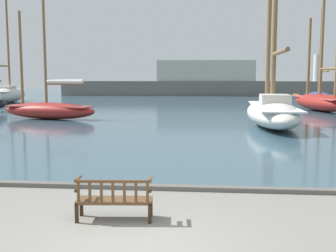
{
  "coord_description": "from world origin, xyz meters",
  "views": [
    {
      "loc": [
        1.27,
        -7.2,
        3.06
      ],
      "look_at": [
        -0.34,
        10.0,
        1.0
      ],
      "focal_mm": 45.0,
      "sensor_mm": 36.0,
      "label": 1
    }
  ],
  "objects_px": {
    "sailboat_mid_port": "(319,96)",
    "sailboat_outer_port": "(49,108)",
    "sailboat_nearest_starboard": "(9,94)",
    "sailboat_far_port": "(321,100)",
    "sailboat_outer_starboard": "(273,108)",
    "park_bench": "(114,199)"
  },
  "relations": [
    {
      "from": "sailboat_outer_port",
      "to": "sailboat_outer_starboard",
      "type": "bearing_deg",
      "value": -10.39
    },
    {
      "from": "sailboat_mid_port",
      "to": "sailboat_far_port",
      "type": "height_order",
      "value": "sailboat_far_port"
    },
    {
      "from": "sailboat_far_port",
      "to": "sailboat_mid_port",
      "type": "bearing_deg",
      "value": 76.53
    },
    {
      "from": "sailboat_outer_port",
      "to": "sailboat_far_port",
      "type": "bearing_deg",
      "value": 23.66
    },
    {
      "from": "park_bench",
      "to": "sailboat_outer_port",
      "type": "relative_size",
      "value": 0.18
    },
    {
      "from": "park_bench",
      "to": "sailboat_nearest_starboard",
      "type": "relative_size",
      "value": 0.13
    },
    {
      "from": "sailboat_mid_port",
      "to": "sailboat_outer_port",
      "type": "distance_m",
      "value": 30.11
    },
    {
      "from": "sailboat_mid_port",
      "to": "sailboat_nearest_starboard",
      "type": "relative_size",
      "value": 0.83
    },
    {
      "from": "sailboat_outer_starboard",
      "to": "sailboat_nearest_starboard",
      "type": "bearing_deg",
      "value": 142.37
    },
    {
      "from": "park_bench",
      "to": "sailboat_mid_port",
      "type": "height_order",
      "value": "sailboat_mid_port"
    },
    {
      "from": "park_bench",
      "to": "sailboat_mid_port",
      "type": "xyz_separation_m",
      "value": [
        14.13,
        38.92,
        0.36
      ]
    },
    {
      "from": "sailboat_outer_port",
      "to": "sailboat_outer_starboard",
      "type": "distance_m",
      "value": 15.09
    },
    {
      "from": "sailboat_nearest_starboard",
      "to": "sailboat_outer_starboard",
      "type": "bearing_deg",
      "value": -37.63
    },
    {
      "from": "sailboat_outer_port",
      "to": "sailboat_nearest_starboard",
      "type": "distance_m",
      "value": 20.77
    },
    {
      "from": "sailboat_nearest_starboard",
      "to": "sailboat_far_port",
      "type": "bearing_deg",
      "value": -14.65
    },
    {
      "from": "sailboat_outer_port",
      "to": "sailboat_nearest_starboard",
      "type": "xyz_separation_m",
      "value": [
        -11.29,
        17.42,
        0.24
      ]
    },
    {
      "from": "sailboat_outer_starboard",
      "to": "sailboat_nearest_starboard",
      "type": "xyz_separation_m",
      "value": [
        -26.14,
        20.15,
        -0.08
      ]
    },
    {
      "from": "sailboat_outer_starboard",
      "to": "sailboat_far_port",
      "type": "bearing_deg",
      "value": 63.63
    },
    {
      "from": "sailboat_far_port",
      "to": "sailboat_outer_port",
      "type": "bearing_deg",
      "value": -156.34
    },
    {
      "from": "sailboat_mid_port",
      "to": "sailboat_outer_port",
      "type": "xyz_separation_m",
      "value": [
        -23.13,
        -19.27,
        0.01
      ]
    },
    {
      "from": "sailboat_outer_starboard",
      "to": "sailboat_mid_port",
      "type": "bearing_deg",
      "value": 69.36
    },
    {
      "from": "sailboat_outer_port",
      "to": "park_bench",
      "type": "bearing_deg",
      "value": -65.39
    }
  ]
}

